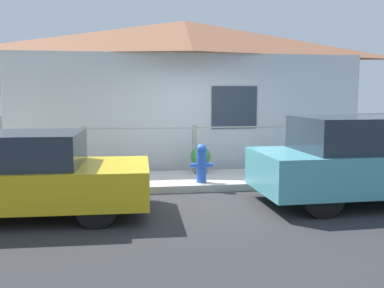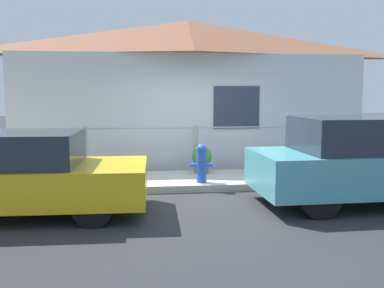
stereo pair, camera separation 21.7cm
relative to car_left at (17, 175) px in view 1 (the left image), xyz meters
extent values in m
plane|color=#2D2D30|center=(3.13, 1.13, -0.65)|extent=(60.00, 60.00, 0.00)
cube|color=#B2AFA8|center=(3.13, 1.95, -0.58)|extent=(24.00, 1.64, 0.14)
cube|color=silver|center=(3.13, 3.29, 0.76)|extent=(8.43, 0.12, 2.82)
cube|color=#2D3847|center=(4.19, 3.22, 0.90)|extent=(1.10, 0.04, 1.00)
pyramid|color=#A36647|center=(3.13, 4.33, 2.62)|extent=(8.83, 2.20, 0.90)
cylinder|color=#999993|center=(0.73, 2.63, 0.01)|extent=(0.10, 0.10, 1.03)
cylinder|color=#999993|center=(3.13, 2.63, 0.01)|extent=(0.10, 0.10, 1.03)
cylinder|color=#999993|center=(5.53, 2.63, 0.01)|extent=(0.10, 0.10, 1.03)
cylinder|color=#999993|center=(3.13, 2.63, 0.48)|extent=(4.80, 0.03, 0.03)
cube|color=gold|center=(0.04, 0.00, -0.14)|extent=(3.95, 1.79, 0.56)
cube|color=#232D38|center=(-0.11, 0.00, 0.39)|extent=(2.19, 1.54, 0.51)
cylinder|color=black|center=(1.27, 0.68, -0.35)|extent=(0.59, 0.22, 0.58)
cylinder|color=black|center=(1.23, -0.75, -0.35)|extent=(0.59, 0.22, 0.58)
cube|color=teal|center=(5.78, 0.00, -0.07)|extent=(3.97, 1.78, 0.66)
cube|color=#232D38|center=(5.63, -0.01, 0.55)|extent=(2.20, 1.53, 0.58)
cylinder|color=black|center=(4.55, 0.69, -0.31)|extent=(0.67, 0.22, 0.67)
cylinder|color=black|center=(4.58, -0.75, -0.31)|extent=(0.67, 0.22, 0.67)
cylinder|color=blue|center=(3.09, 1.44, -0.20)|extent=(0.19, 0.19, 0.62)
sphere|color=blue|center=(3.09, 1.44, 0.15)|extent=(0.20, 0.20, 0.20)
cylinder|color=blue|center=(2.95, 1.44, -0.17)|extent=(0.17, 0.09, 0.09)
cylinder|color=blue|center=(3.23, 1.44, -0.17)|extent=(0.17, 0.09, 0.09)
cylinder|color=slate|center=(3.23, 2.34, -0.40)|extent=(0.29, 0.29, 0.22)
sphere|color=#387F38|center=(3.23, 2.34, -0.12)|extent=(0.43, 0.43, 0.43)
camera|label=1|loc=(1.71, -6.72, 1.23)|focal=40.00mm
camera|label=2|loc=(1.92, -6.75, 1.23)|focal=40.00mm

